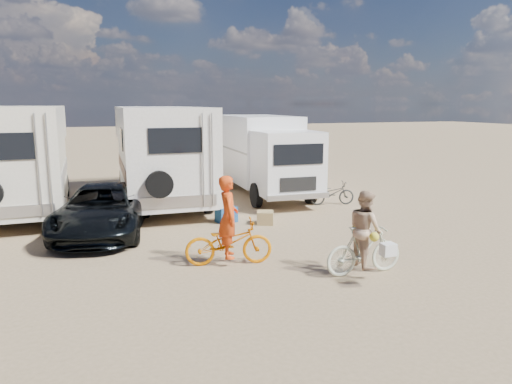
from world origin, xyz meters
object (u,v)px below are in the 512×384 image
object	(u,v)px
bike_parked	(332,193)
dark_suv	(103,209)
bike_woman	(364,250)
rv_left	(23,160)
crate	(265,218)
bike_man	(229,242)
cooler	(226,214)
box_truck	(266,156)
rider_man	(228,224)
rider_woman	(365,237)
rv_main	(160,155)

from	to	relation	value
bike_parked	dark_suv	bearing A→B (deg)	111.07
bike_woman	bike_parked	size ratio (longest dim) A/B	1.10
rv_left	crate	size ratio (longest dim) A/B	15.14
bike_man	cooler	xyz separation A→B (m)	(1.05, 3.81, -0.28)
dark_suv	cooler	size ratio (longest dim) A/B	8.28
box_truck	dark_suv	world-z (taller)	box_truck
box_truck	bike_woman	bearing A→B (deg)	-95.53
box_truck	rider_man	distance (m)	8.37
crate	bike_woman	bearing A→B (deg)	-84.56
bike_parked	rider_woman	bearing A→B (deg)	169.02
bike_parked	crate	xyz separation A→B (m)	(-3.28, -1.81, -0.23)
crate	bike_parked	bearing A→B (deg)	28.89
box_truck	cooler	xyz separation A→B (m)	(-2.70, -3.64, -1.33)
rv_left	rider_woman	xyz separation A→B (m)	(7.47, -9.18, -0.94)
dark_suv	cooler	distance (m)	3.65
dark_suv	bike_woman	bearing A→B (deg)	-34.00
rv_left	bike_woman	world-z (taller)	rv_left
dark_suv	rv_main	bearing A→B (deg)	72.79
rv_main	bike_parked	bearing A→B (deg)	-23.38
bike_man	bike_woman	distance (m)	3.00
rv_left	dark_suv	xyz separation A→B (m)	(2.35, -3.84, -1.08)
rv_main	rider_man	xyz separation A→B (m)	(0.36, -7.68, -0.82)
rider_woman	crate	bearing A→B (deg)	6.18
bike_woman	crate	xyz separation A→B (m)	(-0.45, 4.75, -0.34)
box_truck	cooler	world-z (taller)	box_truck
rv_left	cooler	world-z (taller)	rv_left
dark_suv	bike_parked	world-z (taller)	dark_suv
crate	box_truck	bearing A→B (deg)	68.85
rv_left	rider_woman	distance (m)	11.87
rider_woman	bike_parked	xyz separation A→B (m)	(2.83, 6.56, -0.40)
bike_man	rv_left	bearing A→B (deg)	43.61
rv_main	crate	size ratio (longest dim) A/B	16.54
rv_main	cooler	xyz separation A→B (m)	(1.41, -3.87, -1.51)
rv_main	cooler	distance (m)	4.39
box_truck	cooler	distance (m)	4.72
box_truck	bike_parked	distance (m)	3.17
rv_main	rider_woman	distance (m)	9.76
rv_left	rider_man	bearing A→B (deg)	-57.26
rv_left	box_truck	xyz separation A→B (m)	(8.68, -0.14, -0.20)
dark_suv	box_truck	bearing A→B (deg)	42.47
rider_woman	cooler	distance (m)	5.63
rider_man	rider_woman	size ratio (longest dim) A/B	1.13
bike_man	rider_man	distance (m)	0.42
bike_man	rider_man	xyz separation A→B (m)	(0.00, 0.00, 0.42)
bike_man	bike_woman	xyz separation A→B (m)	(2.55, -1.59, 0.02)
crate	rider_woman	bearing A→B (deg)	-84.56
bike_man	crate	world-z (taller)	bike_man
dark_suv	bike_man	world-z (taller)	dark_suv
box_truck	bike_woman	xyz separation A→B (m)	(-1.21, -9.03, -1.03)
rv_left	rider_man	distance (m)	9.09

